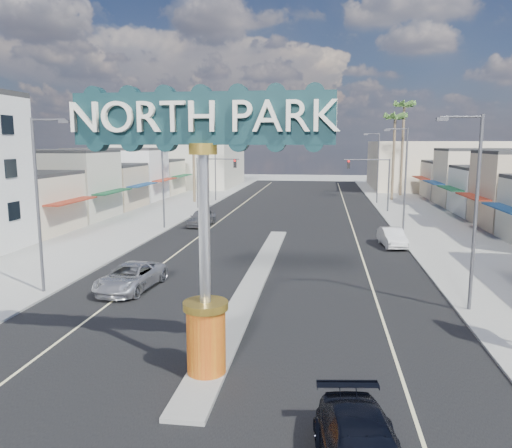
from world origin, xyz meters
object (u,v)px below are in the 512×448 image
(traffic_signal_left, at_px, (212,173))
(streetlight_l_far, at_px, (216,163))
(palm_right_mid, at_px, (395,121))
(gateway_sign, at_px, (204,202))
(palm_left_far, at_px, (193,113))
(car_parked_right, at_px, (392,237))
(streetlight_r_near, at_px, (473,204))
(streetlight_l_mid, at_px, (165,173))
(streetlight_r_mid, at_px, (404,175))
(streetlight_l_near, at_px, (40,197))
(traffic_signal_right, at_px, (373,174))
(streetlight_r_far, at_px, (377,164))
(suv_left, at_px, (130,277))
(car_parked_left, at_px, (202,218))
(palm_right_far, at_px, (404,110))

(traffic_signal_left, bearing_deg, streetlight_l_far, 98.86)
(streetlight_l_far, relative_size, palm_right_mid, 0.74)
(gateway_sign, distance_m, traffic_signal_left, 43.04)
(palm_left_far, height_order, car_parked_right, palm_left_far)
(streetlight_r_near, xyz_separation_m, car_parked_right, (-1.43, 14.70, -4.36))
(traffic_signal_left, bearing_deg, streetlight_l_mid, -95.10)
(streetlight_r_mid, height_order, palm_left_far, palm_left_far)
(streetlight_l_near, height_order, car_parked_right, streetlight_l_near)
(traffic_signal_right, distance_m, streetlight_l_far, 21.20)
(streetlight_r_mid, bearing_deg, car_parked_right, -105.13)
(gateway_sign, distance_m, streetlight_r_near, 13.19)
(gateway_sign, xyz_separation_m, streetlight_r_far, (10.43, 50.02, -0.86))
(traffic_signal_right, relative_size, suv_left, 1.19)
(traffic_signal_right, height_order, streetlight_l_far, streetlight_l_far)
(palm_left_far, bearing_deg, car_parked_right, -48.99)
(palm_left_far, relative_size, car_parked_left, 2.84)
(car_parked_left, bearing_deg, car_parked_right, -20.31)
(suv_left, bearing_deg, car_parked_right, 47.23)
(streetlight_l_far, relative_size, streetlight_r_mid, 1.00)
(palm_left_far, bearing_deg, traffic_signal_right, -15.15)
(gateway_sign, xyz_separation_m, car_parked_left, (-7.57, 29.99, -5.14))
(car_parked_left, bearing_deg, suv_left, -83.22)
(streetlight_l_far, distance_m, palm_right_mid, 24.41)
(palm_right_far, xyz_separation_m, car_parked_right, (-6.00, -37.30, -11.68))
(traffic_signal_left, relative_size, streetlight_r_mid, 0.67)
(streetlight_l_near, distance_m, streetlight_r_mid, 28.90)
(streetlight_r_near, bearing_deg, car_parked_right, 95.57)
(streetlight_l_mid, bearing_deg, palm_right_far, 51.52)
(suv_left, distance_m, car_parked_left, 20.79)
(streetlight_r_near, bearing_deg, gateway_sign, -142.45)
(streetlight_r_far, xyz_separation_m, palm_right_mid, (2.57, 4.00, 5.54))
(palm_right_far, bearing_deg, traffic_signal_left, -143.33)
(palm_right_mid, distance_m, palm_right_far, 6.57)
(traffic_signal_right, relative_size, car_parked_left, 1.30)
(palm_right_mid, bearing_deg, streetlight_r_near, -93.19)
(streetlight_l_far, bearing_deg, streetlight_r_near, -63.58)
(streetlight_l_mid, distance_m, streetlight_r_mid, 20.87)
(streetlight_l_mid, bearing_deg, traffic_signal_right, 35.50)
(streetlight_r_near, height_order, palm_right_far, palm_right_far)
(palm_right_mid, bearing_deg, traffic_signal_left, -151.58)
(palm_left_far, bearing_deg, streetlight_l_near, -86.33)
(streetlight_l_near, height_order, palm_right_far, palm_right_far)
(streetlight_r_mid, relative_size, palm_right_far, 0.64)
(streetlight_l_far, bearing_deg, streetlight_l_mid, -90.00)
(streetlight_r_near, xyz_separation_m, streetlight_r_mid, (0.00, 20.00, 0.00))
(traffic_signal_left, xyz_separation_m, streetlight_r_mid, (19.62, -13.99, 0.79))
(streetlight_r_mid, bearing_deg, car_parked_left, 173.75)
(streetlight_l_near, height_order, streetlight_r_mid, same)
(palm_right_mid, height_order, palm_right_far, palm_right_far)
(streetlight_r_mid, distance_m, palm_right_mid, 26.71)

